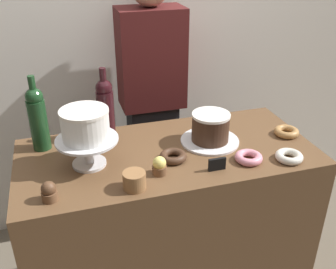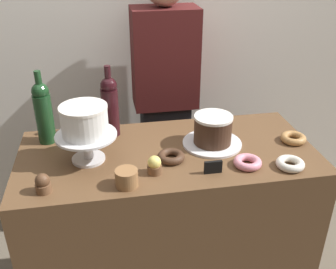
% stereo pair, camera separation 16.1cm
% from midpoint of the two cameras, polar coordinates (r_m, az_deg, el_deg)
% --- Properties ---
extents(back_wall, '(6.00, 0.05, 2.60)m').
position_cam_midpoint_polar(back_wall, '(2.32, -1.90, 16.54)').
color(back_wall, silver).
rests_on(back_wall, ground_plane).
extents(display_counter, '(1.26, 0.59, 0.92)m').
position_cam_midpoint_polar(display_counter, '(1.92, 2.47, -14.50)').
color(display_counter, brown).
rests_on(display_counter, ground_plane).
extents(cake_stand_pedestal, '(0.24, 0.24, 0.12)m').
position_cam_midpoint_polar(cake_stand_pedestal, '(1.56, -8.99, -1.23)').
color(cake_stand_pedestal, silver).
rests_on(cake_stand_pedestal, display_counter).
extents(white_layer_cake, '(0.19, 0.19, 0.12)m').
position_cam_midpoint_polar(white_layer_cake, '(1.52, -9.26, 1.99)').
color(white_layer_cake, white).
rests_on(white_layer_cake, cake_stand_pedestal).
extents(silver_serving_platter, '(0.26, 0.26, 0.01)m').
position_cam_midpoint_polar(silver_serving_platter, '(1.72, 9.17, -1.33)').
color(silver_serving_platter, white).
rests_on(silver_serving_platter, display_counter).
extents(chocolate_round_cake, '(0.17, 0.17, 0.13)m').
position_cam_midpoint_polar(chocolate_round_cake, '(1.68, 9.34, 0.70)').
color(chocolate_round_cake, '#3D2619').
rests_on(chocolate_round_cake, silver_serving_platter).
extents(wine_bottle_green, '(0.08, 0.08, 0.33)m').
position_cam_midpoint_polar(wine_bottle_green, '(1.72, -15.33, 3.21)').
color(wine_bottle_green, '#193D1E').
rests_on(wine_bottle_green, display_counter).
extents(wine_bottle_dark_red, '(0.08, 0.08, 0.33)m').
position_cam_midpoint_polar(wine_bottle_dark_red, '(1.73, -5.91, 4.24)').
color(wine_bottle_dark_red, black).
rests_on(wine_bottle_dark_red, display_counter).
extents(cupcake_chocolate, '(0.06, 0.06, 0.07)m').
position_cam_midpoint_polar(cupcake_chocolate, '(1.43, -14.89, -7.09)').
color(cupcake_chocolate, brown).
rests_on(cupcake_chocolate, display_counter).
extents(cupcake_lemon, '(0.06, 0.06, 0.07)m').
position_cam_midpoint_polar(cupcake_lemon, '(1.48, 1.10, -4.64)').
color(cupcake_lemon, brown).
rests_on(cupcake_lemon, display_counter).
extents(donut_sugar, '(0.11, 0.11, 0.03)m').
position_cam_midpoint_polar(donut_sugar, '(1.63, 20.26, -4.13)').
color(donut_sugar, silver).
rests_on(donut_sugar, display_counter).
extents(donut_maple, '(0.11, 0.11, 0.03)m').
position_cam_midpoint_polar(donut_maple, '(1.83, 20.37, -0.58)').
color(donut_maple, '#B27F47').
rests_on(donut_maple, display_counter).
extents(donut_chocolate, '(0.11, 0.11, 0.03)m').
position_cam_midpoint_polar(donut_chocolate, '(1.58, 3.39, -3.34)').
color(donut_chocolate, '#472D1E').
rests_on(donut_chocolate, display_counter).
extents(donut_pink, '(0.11, 0.11, 0.03)m').
position_cam_midpoint_polar(donut_pink, '(1.59, 14.49, -4.06)').
color(donut_pink, pink).
rests_on(donut_pink, display_counter).
extents(cookie_stack, '(0.08, 0.08, 0.07)m').
position_cam_midpoint_polar(cookie_stack, '(1.42, -2.87, -6.51)').
color(cookie_stack, olive).
rests_on(cookie_stack, display_counter).
extents(price_sign_chalkboard, '(0.07, 0.01, 0.05)m').
position_cam_midpoint_polar(price_sign_chalkboard, '(1.51, 9.70, -4.84)').
color(price_sign_chalkboard, black).
rests_on(price_sign_chalkboard, display_counter).
extents(barista_figure, '(0.36, 0.22, 1.60)m').
position_cam_midpoint_polar(barista_figure, '(2.28, 1.57, 4.21)').
color(barista_figure, black).
rests_on(barista_figure, ground_plane).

